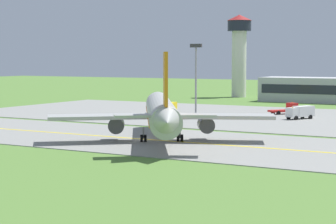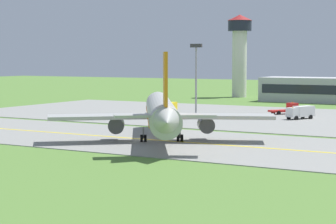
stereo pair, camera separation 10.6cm
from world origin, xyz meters
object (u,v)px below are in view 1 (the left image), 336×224
at_px(service_truck_baggage, 300,112).
at_px(service_truck_fuel, 168,108).
at_px(control_tower, 239,47).
at_px(apron_light_mast, 196,72).
at_px(service_truck_catering, 287,109).
at_px(airplane_lead, 161,112).

bearing_deg(service_truck_baggage, service_truck_fuel, -171.38).
xyz_separation_m(control_tower, apron_light_mast, (20.85, -70.44, -5.91)).
bearing_deg(service_truck_fuel, service_truck_catering, 33.12).
distance_m(airplane_lead, service_truck_fuel, 41.85).
bearing_deg(airplane_lead, service_truck_catering, 88.10).
height_order(service_truck_fuel, apron_light_mast, apron_light_mast).
height_order(airplane_lead, service_truck_baggage, airplane_lead).
height_order(airplane_lead, service_truck_catering, airplane_lead).
bearing_deg(control_tower, service_truck_baggage, -57.39).
xyz_separation_m(airplane_lead, service_truck_fuel, (-19.57, 36.91, -2.60)).
height_order(airplane_lead, service_truck_fuel, airplane_lead).
bearing_deg(apron_light_mast, service_truck_catering, 59.29).
bearing_deg(apron_light_mast, service_truck_baggage, 29.62).
height_order(service_truck_catering, apron_light_mast, apron_light_mast).
height_order(service_truck_fuel, control_tower, control_tower).
height_order(service_truck_catering, control_tower, control_tower).
distance_m(service_truck_catering, apron_light_mast, 24.46).
bearing_deg(service_truck_fuel, apron_light_mast, -32.19).
xyz_separation_m(service_truck_baggage, service_truck_fuel, (-27.23, -4.13, 0.00)).
relative_size(control_tower, apron_light_mast, 1.71).
relative_size(service_truck_catering, apron_light_mast, 0.43).
xyz_separation_m(service_truck_baggage, control_tower, (-38.60, 60.34, 13.71)).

